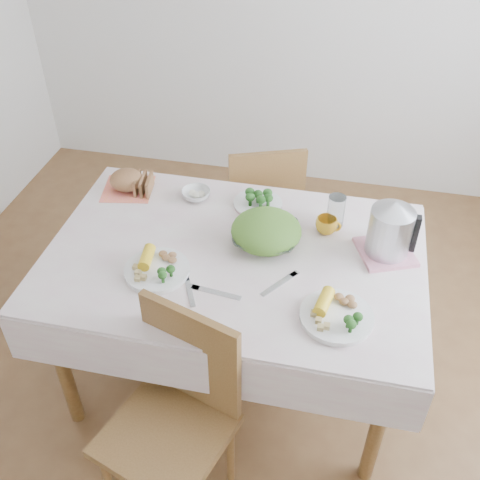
% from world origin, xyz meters
% --- Properties ---
extents(floor, '(3.60, 3.60, 0.00)m').
position_xyz_m(floor, '(0.00, 0.00, 0.00)').
color(floor, brown).
rests_on(floor, ground).
extents(dining_table, '(1.40, 0.90, 0.75)m').
position_xyz_m(dining_table, '(0.00, 0.00, 0.38)').
color(dining_table, brown).
rests_on(dining_table, floor).
extents(tablecloth, '(1.50, 1.00, 0.01)m').
position_xyz_m(tablecloth, '(0.00, 0.00, 0.76)').
color(tablecloth, beige).
rests_on(tablecloth, dining_table).
extents(chair_near, '(0.51, 0.51, 0.90)m').
position_xyz_m(chair_near, '(-0.10, -0.64, 0.47)').
color(chair_near, brown).
rests_on(chair_near, floor).
extents(chair_far, '(0.51, 0.51, 0.88)m').
position_xyz_m(chair_far, '(-0.04, 0.78, 0.47)').
color(chair_far, brown).
rests_on(chair_far, floor).
extents(salad_bowl, '(0.27, 0.27, 0.07)m').
position_xyz_m(salad_bowl, '(0.11, 0.09, 0.79)').
color(salad_bowl, white).
rests_on(salad_bowl, tablecloth).
extents(dinner_plate_left, '(0.31, 0.31, 0.02)m').
position_xyz_m(dinner_plate_left, '(-0.26, -0.17, 0.77)').
color(dinner_plate_left, white).
rests_on(dinner_plate_left, tablecloth).
extents(dinner_plate_right, '(0.36, 0.36, 0.02)m').
position_xyz_m(dinner_plate_right, '(0.43, -0.27, 0.77)').
color(dinner_plate_right, white).
rests_on(dinner_plate_right, tablecloth).
extents(broccoli_plate, '(0.27, 0.27, 0.02)m').
position_xyz_m(broccoli_plate, '(0.03, 0.34, 0.77)').
color(broccoli_plate, beige).
rests_on(broccoli_plate, tablecloth).
extents(napkin, '(0.26, 0.26, 0.00)m').
position_xyz_m(napkin, '(-0.58, 0.34, 0.76)').
color(napkin, '#FE7B5D').
rests_on(napkin, tablecloth).
extents(bread_loaf, '(0.18, 0.17, 0.09)m').
position_xyz_m(bread_loaf, '(-0.58, 0.34, 0.82)').
color(bread_loaf, brown).
rests_on(bread_loaf, napkin).
extents(fruit_bowl, '(0.14, 0.14, 0.04)m').
position_xyz_m(fruit_bowl, '(-0.25, 0.34, 0.78)').
color(fruit_bowl, white).
rests_on(fruit_bowl, tablecloth).
extents(yellow_mug, '(0.10, 0.10, 0.07)m').
position_xyz_m(yellow_mug, '(0.34, 0.22, 0.80)').
color(yellow_mug, yellow).
rests_on(yellow_mug, tablecloth).
extents(glass_tumbler, '(0.09, 0.09, 0.14)m').
position_xyz_m(glass_tumbler, '(0.38, 0.28, 0.83)').
color(glass_tumbler, white).
rests_on(glass_tumbler, tablecloth).
extents(pink_tray, '(0.27, 0.27, 0.02)m').
position_xyz_m(pink_tray, '(0.59, 0.13, 0.77)').
color(pink_tray, pink).
rests_on(pink_tray, tablecloth).
extents(electric_kettle, '(0.21, 0.21, 0.24)m').
position_xyz_m(electric_kettle, '(0.59, 0.13, 0.88)').
color(electric_kettle, '#B2B5BA').
rests_on(electric_kettle, pink_tray).
extents(fork_left, '(0.09, 0.16, 0.00)m').
position_xyz_m(fork_left, '(-0.11, -0.24, 0.76)').
color(fork_left, silver).
rests_on(fork_left, tablecloth).
extents(fork_right, '(0.12, 0.16, 0.00)m').
position_xyz_m(fork_right, '(0.20, -0.13, 0.76)').
color(fork_right, silver).
rests_on(fork_right, tablecloth).
extents(knife, '(0.20, 0.05, 0.00)m').
position_xyz_m(knife, '(-0.02, -0.23, 0.76)').
color(knife, silver).
rests_on(knife, tablecloth).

